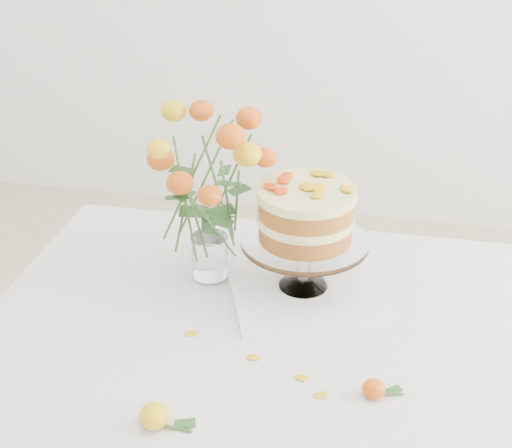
{
  "coord_description": "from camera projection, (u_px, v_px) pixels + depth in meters",
  "views": [
    {
      "loc": [
        0.1,
        -1.17,
        1.65
      ],
      "look_at": [
        -0.17,
        0.16,
        0.91
      ],
      "focal_mm": 50.0,
      "sensor_mm": 36.0,
      "label": 1
    }
  ],
  "objects": [
    {
      "name": "table",
      "position": [
        319.0,
        366.0,
        1.49
      ],
      "size": [
        1.43,
        0.93,
        0.76
      ],
      "color": "tan",
      "rests_on": "ground"
    },
    {
      "name": "napkin",
      "position": [
        303.0,
        287.0,
        1.59
      ],
      "size": [
        0.41,
        0.41,
        0.01
      ],
      "primitive_type": "cube",
      "rotation": [
        0.0,
        0.0,
        0.35
      ],
      "color": "white",
      "rests_on": "table"
    },
    {
      "name": "cake_stand",
      "position": [
        306.0,
        219.0,
        1.51
      ],
      "size": [
        0.28,
        0.28,
        0.25
      ],
      "rotation": [
        0.0,
        0.0,
        -0.1
      ],
      "color": "white",
      "rests_on": "napkin"
    },
    {
      "name": "rose_vase",
      "position": [
        207.0,
        179.0,
        1.52
      ],
      "size": [
        0.31,
        0.31,
        0.42
      ],
      "rotation": [
        0.0,
        0.0,
        -0.13
      ],
      "color": "white",
      "rests_on": "table"
    },
    {
      "name": "loose_rose_near",
      "position": [
        154.0,
        416.0,
        1.22
      ],
      "size": [
        0.09,
        0.05,
        0.04
      ],
      "rotation": [
        0.0,
        0.0,
        -0.06
      ],
      "color": "yellow",
      "rests_on": "table"
    },
    {
      "name": "loose_rose_far",
      "position": [
        374.0,
        389.0,
        1.28
      ],
      "size": [
        0.08,
        0.04,
        0.04
      ],
      "rotation": [
        0.0,
        0.0,
        0.24
      ],
      "color": "red",
      "rests_on": "table"
    },
    {
      "name": "stray_petal_a",
      "position": [
        253.0,
        358.0,
        1.38
      ],
      "size": [
        0.03,
        0.02,
        0.0
      ],
      "primitive_type": "ellipsoid",
      "color": "gold",
      "rests_on": "table"
    },
    {
      "name": "stray_petal_b",
      "position": [
        302.0,
        378.0,
        1.33
      ],
      "size": [
        0.03,
        0.02,
        0.0
      ],
      "primitive_type": "ellipsoid",
      "color": "gold",
      "rests_on": "table"
    },
    {
      "name": "stray_petal_c",
      "position": [
        320.0,
        395.0,
        1.29
      ],
      "size": [
        0.03,
        0.02,
        0.0
      ],
      "primitive_type": "ellipsoid",
      "color": "gold",
      "rests_on": "table"
    },
    {
      "name": "stray_petal_d",
      "position": [
        191.0,
        333.0,
        1.45
      ],
      "size": [
        0.03,
        0.02,
        0.0
      ],
      "primitive_type": "ellipsoid",
      "color": "gold",
      "rests_on": "table"
    }
  ]
}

